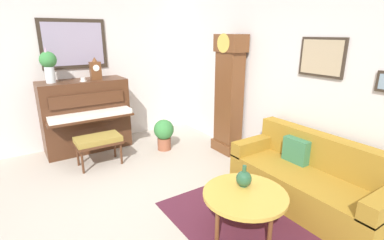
% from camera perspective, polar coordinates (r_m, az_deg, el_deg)
% --- Properties ---
extents(ground_plane, '(6.40, 6.00, 0.10)m').
position_cam_1_polar(ground_plane, '(3.68, -12.39, -17.94)').
color(ground_plane, '#B2A899').
extents(wall_left, '(0.13, 4.90, 2.80)m').
position_cam_1_polar(wall_left, '(5.59, -23.25, 9.26)').
color(wall_left, silver).
rests_on(wall_left, ground_plane).
extents(wall_back, '(5.30, 0.13, 2.80)m').
position_cam_1_polar(wall_back, '(4.47, 16.55, 8.21)').
color(wall_back, silver).
rests_on(wall_back, ground_plane).
extents(area_rug, '(2.10, 1.50, 0.01)m').
position_cam_1_polar(area_rug, '(3.40, 13.38, -20.21)').
color(area_rug, '#4C1E2D').
rests_on(area_rug, ground_plane).
extents(piano, '(0.87, 1.44, 1.26)m').
position_cam_1_polar(piano, '(5.40, -20.47, 0.91)').
color(piano, '#4C2B19').
rests_on(piano, ground_plane).
extents(piano_bench, '(0.42, 0.70, 0.48)m').
position_cam_1_polar(piano_bench, '(4.73, -18.27, -4.03)').
color(piano_bench, '#4C2B19').
rests_on(piano_bench, ground_plane).
extents(grandfather_clock, '(0.52, 0.34, 2.03)m').
position_cam_1_polar(grandfather_clock, '(4.92, 7.37, 4.33)').
color(grandfather_clock, brown).
rests_on(grandfather_clock, ground_plane).
extents(couch, '(1.90, 0.80, 0.84)m').
position_cam_1_polar(couch, '(3.84, 22.48, -11.05)').
color(couch, olive).
rests_on(couch, ground_plane).
extents(coffee_table, '(0.88, 0.88, 0.45)m').
position_cam_1_polar(coffee_table, '(3.11, 10.56, -14.67)').
color(coffee_table, gold).
rests_on(coffee_table, ground_plane).
extents(mantel_clock, '(0.13, 0.18, 0.38)m').
position_cam_1_polar(mantel_clock, '(5.30, -18.78, 9.59)').
color(mantel_clock, brown).
rests_on(mantel_clock, piano).
extents(flower_vase, '(0.26, 0.26, 0.58)m').
position_cam_1_polar(flower_vase, '(5.16, -26.82, 10.10)').
color(flower_vase, silver).
rests_on(flower_vase, piano).
extents(teacup, '(0.12, 0.12, 0.06)m').
position_cam_1_polar(teacup, '(5.15, -20.97, 7.51)').
color(teacup, white).
rests_on(teacup, piano).
extents(green_jug, '(0.17, 0.17, 0.24)m').
position_cam_1_polar(green_jug, '(3.18, 10.35, -11.44)').
color(green_jug, '#234C33').
rests_on(green_jug, coffee_table).
extents(potted_plant, '(0.36, 0.36, 0.56)m').
position_cam_1_polar(potted_plant, '(5.14, -5.65, -2.52)').
color(potted_plant, '#935138').
rests_on(potted_plant, ground_plane).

